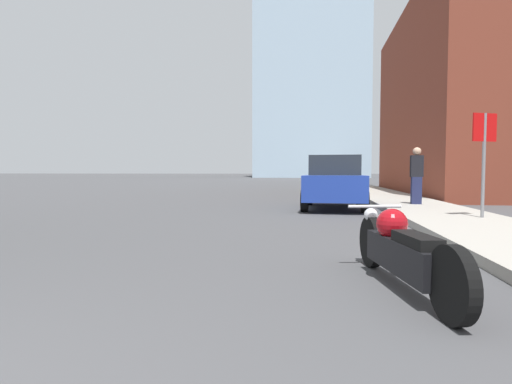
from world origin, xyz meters
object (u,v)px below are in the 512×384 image
(parked_car_yellow, at_px, (329,177))
(motorcycle, at_px, (401,250))
(parked_car_blue, at_px, (334,182))
(parked_car_silver, at_px, (322,174))
(stop_sign, at_px, (484,147))
(pedestrian, at_px, (417,175))

(parked_car_yellow, bearing_deg, motorcycle, -88.65)
(parked_car_blue, height_order, parked_car_silver, parked_car_silver)
(parked_car_yellow, bearing_deg, stop_sign, -78.52)
(parked_car_yellow, distance_m, pedestrian, 12.09)
(parked_car_yellow, height_order, stop_sign, stop_sign)
(parked_car_yellow, bearing_deg, parked_car_blue, -89.78)
(parked_car_blue, bearing_deg, pedestrian, 7.56)
(parked_car_yellow, bearing_deg, parked_car_silver, 92.13)
(pedestrian, bearing_deg, parked_car_blue, -175.15)
(motorcycle, distance_m, parked_car_yellow, 20.54)
(parked_car_blue, xyz_separation_m, parked_car_silver, (0.14, 25.06, 0.09))
(motorcycle, distance_m, pedestrian, 8.96)
(pedestrian, bearing_deg, parked_car_silver, 95.34)
(parked_car_silver, relative_size, stop_sign, 2.04)
(parked_car_blue, relative_size, parked_car_yellow, 0.89)
(motorcycle, bearing_deg, stop_sign, 51.07)
(motorcycle, relative_size, pedestrian, 1.39)
(parked_car_blue, distance_m, parked_car_yellow, 12.10)
(pedestrian, bearing_deg, motorcycle, -104.58)
(parked_car_yellow, height_order, pedestrian, pedestrian)
(parked_car_blue, height_order, stop_sign, stop_sign)
(motorcycle, height_order, parked_car_blue, parked_car_blue)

